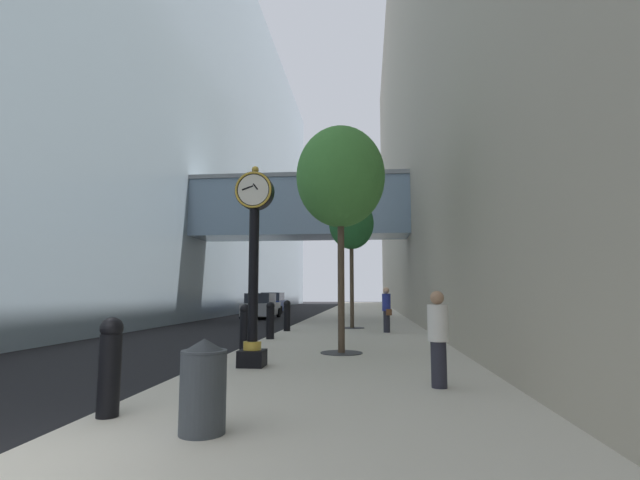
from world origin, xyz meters
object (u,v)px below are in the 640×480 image
bollard_third (245,326)px  car_silver_mid (261,306)px  car_blue_near (273,303)px  street_tree_mid_near (351,225)px  trash_bin (203,384)px  bollard_fourth (270,319)px  pedestrian_by_clock (438,336)px  bollard_fifth (287,315)px  pedestrian_walking (387,308)px  bollard_nearest (110,364)px  street_clock (254,254)px  street_tree_near (341,178)px

bollard_third → car_silver_mid: (-3.76, 18.05, 0.01)m
car_silver_mid → car_blue_near: bearing=95.8°
street_tree_mid_near → trash_bin: size_ratio=5.59×
bollard_third → car_silver_mid: 18.43m
bollard_third → bollard_fourth: 3.30m
pedestrian_by_clock → car_silver_mid: size_ratio=0.38×
bollard_fifth → trash_bin: bollard_fifth is taller
car_blue_near → pedestrian_walking: bearing=-66.3°
bollard_fourth → bollard_nearest: bearing=-90.0°
street_clock → street_tree_near: size_ratio=0.72×
car_blue_near → car_silver_mid: (0.81, -7.93, -0.02)m
street_clock → street_tree_mid_near: (1.78, 10.93, 2.24)m
bollard_fourth → car_silver_mid: (-3.76, 14.74, 0.01)m
bollard_fourth → street_tree_near: 5.90m
pedestrian_walking → car_silver_mid: (-7.83, 11.76, -0.28)m
bollard_fifth → street_tree_mid_near: street_tree_mid_near is taller
street_clock → pedestrian_walking: 9.49m
bollard_nearest → bollard_fourth: same height
street_tree_mid_near → trash_bin: (-1.17, -15.58, -4.11)m
pedestrian_walking → pedestrian_by_clock: size_ratio=1.11×
street_clock → bollard_fourth: street_clock is taller
street_clock → bollard_fourth: bearing=98.2°
car_blue_near → bollard_fifth: bearing=-76.7°
bollard_nearest → street_tree_mid_near: 15.77m
bollard_third → trash_bin: bearing=-78.6°
bollard_nearest → bollard_fifth: (0.00, 13.21, 0.00)m
bollard_nearest → pedestrian_walking: size_ratio=0.71×
car_blue_near → street_tree_mid_near: bearing=-67.7°
bollard_nearest → street_tree_mid_near: bearing=80.1°
bollard_third → bollard_fifth: size_ratio=1.00×
bollard_fifth → car_blue_near: (-4.57, 19.37, 0.03)m
bollard_nearest → trash_bin: size_ratio=1.20×
bollard_fifth → street_clock: bearing=-84.7°
bollard_fifth → bollard_fourth: bearing=-90.0°
bollard_nearest → bollard_third: (0.00, 6.61, 0.00)m
pedestrian_walking → bollard_third: bearing=-122.9°
street_tree_near → street_tree_mid_near: 8.55m
street_clock → bollard_fourth: 6.13m
street_clock → pedestrian_by_clock: (3.65, -1.82, -1.57)m
car_blue_near → bollard_third: bearing=-80.0°
street_tree_near → car_silver_mid: size_ratio=1.44×
bollard_fourth → pedestrian_by_clock: (4.49, -7.64, 0.18)m
bollard_third → pedestrian_by_clock: (4.49, -4.33, 0.18)m
bollard_fourth → pedestrian_by_clock: 8.86m
street_tree_near → street_tree_mid_near: street_tree_near is taller
street_tree_near → street_clock: bearing=-126.8°
bollard_third → pedestrian_walking: size_ratio=0.71×
bollard_fifth → street_tree_mid_near: size_ratio=0.21×
car_blue_near → car_silver_mid: bearing=-84.2°
bollard_nearest → car_silver_mid: size_ratio=0.30×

